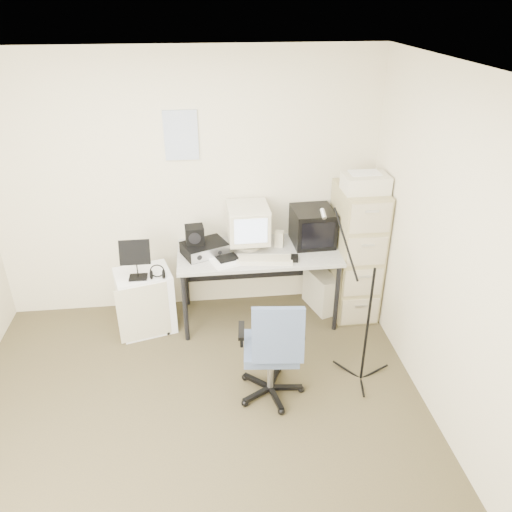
{
  "coord_description": "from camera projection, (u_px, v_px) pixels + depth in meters",
  "views": [
    {
      "loc": [
        0.13,
        -2.65,
        2.88
      ],
      "look_at": [
        0.55,
        0.95,
        0.95
      ],
      "focal_mm": 35.0,
      "sensor_mm": 36.0,
      "label": 1
    }
  ],
  "objects": [
    {
      "name": "floor",
      "position": [
        197.0,
        435.0,
        3.67
      ],
      "size": [
        3.6,
        3.6,
        0.01
      ],
      "primitive_type": "cube",
      "color": "#3F3626",
      "rests_on": "ground"
    },
    {
      "name": "ceiling",
      "position": [
        169.0,
        77.0,
        2.48
      ],
      "size": [
        3.6,
        3.6,
        0.01
      ],
      "primitive_type": "cube",
      "color": "white",
      "rests_on": "ground"
    },
    {
      "name": "wall_back",
      "position": [
        187.0,
        188.0,
        4.65
      ],
      "size": [
        3.6,
        0.02,
        2.5
      ],
      "primitive_type": "cube",
      "color": "beige",
      "rests_on": "ground"
    },
    {
      "name": "wall_right",
      "position": [
        463.0,
        273.0,
        3.26
      ],
      "size": [
        0.02,
        3.6,
        2.5
      ],
      "primitive_type": "cube",
      "color": "beige",
      "rests_on": "ground"
    },
    {
      "name": "wall_calendar",
      "position": [
        181.0,
        135.0,
        4.4
      ],
      "size": [
        0.3,
        0.02,
        0.44
      ],
      "primitive_type": "cube",
      "color": "white",
      "rests_on": "wall_back"
    },
    {
      "name": "filing_cabinet",
      "position": [
        355.0,
        252.0,
        4.81
      ],
      "size": [
        0.4,
        0.6,
        1.3
      ],
      "primitive_type": "cube",
      "color": "tan",
      "rests_on": "floor"
    },
    {
      "name": "printer",
      "position": [
        366.0,
        183.0,
        4.41
      ],
      "size": [
        0.4,
        0.27,
        0.15
      ],
      "primitive_type": "cube",
      "rotation": [
        0.0,
        0.0,
        0.01
      ],
      "color": "beige",
      "rests_on": "filing_cabinet"
    },
    {
      "name": "desk",
      "position": [
        258.0,
        285.0,
        4.83
      ],
      "size": [
        1.5,
        0.7,
        0.73
      ],
      "primitive_type": "cube",
      "color": "beige",
      "rests_on": "floor"
    },
    {
      "name": "crt_monitor",
      "position": [
        248.0,
        226.0,
        4.65
      ],
      "size": [
        0.38,
        0.4,
        0.41
      ],
      "primitive_type": "cube",
      "rotation": [
        0.0,
        0.0,
        0.02
      ],
      "color": "beige",
      "rests_on": "desk"
    },
    {
      "name": "crt_tv",
      "position": [
        313.0,
        226.0,
        4.74
      ],
      "size": [
        0.39,
        0.41,
        0.34
      ],
      "primitive_type": "cube",
      "rotation": [
        0.0,
        0.0,
        0.04
      ],
      "color": "black",
      "rests_on": "desk"
    },
    {
      "name": "desk_speaker",
      "position": [
        279.0,
        239.0,
        4.72
      ],
      "size": [
        0.1,
        0.1,
        0.15
      ],
      "primitive_type": "cube",
      "rotation": [
        0.0,
        0.0,
        -0.29
      ],
      "color": "#BFB898",
      "rests_on": "desk"
    },
    {
      "name": "keyboard",
      "position": [
        265.0,
        260.0,
        4.48
      ],
      "size": [
        0.52,
        0.24,
        0.03
      ],
      "primitive_type": "cube",
      "rotation": [
        0.0,
        0.0,
        -0.12
      ],
      "color": "beige",
      "rests_on": "desk"
    },
    {
      "name": "mouse",
      "position": [
        294.0,
        258.0,
        4.5
      ],
      "size": [
        0.09,
        0.12,
        0.03
      ],
      "primitive_type": "cube",
      "rotation": [
        0.0,
        0.0,
        -0.19
      ],
      "color": "black",
      "rests_on": "desk"
    },
    {
      "name": "radio_receiver",
      "position": [
        204.0,
        248.0,
        4.58
      ],
      "size": [
        0.46,
        0.4,
        0.11
      ],
      "primitive_type": "cube",
      "rotation": [
        0.0,
        0.0,
        0.39
      ],
      "color": "black",
      "rests_on": "desk"
    },
    {
      "name": "radio_speaker",
      "position": [
        195.0,
        235.0,
        4.53
      ],
      "size": [
        0.18,
        0.17,
        0.16
      ],
      "primitive_type": "cube",
      "rotation": [
        0.0,
        0.0,
        0.1
      ],
      "color": "black",
      "rests_on": "radio_receiver"
    },
    {
      "name": "papers",
      "position": [
        223.0,
        260.0,
        4.49
      ],
      "size": [
        0.32,
        0.37,
        0.02
      ],
      "primitive_type": "cube",
      "rotation": [
        0.0,
        0.0,
        0.34
      ],
      "color": "white",
      "rests_on": "desk"
    },
    {
      "name": "pc_tower",
      "position": [
        321.0,
        290.0,
        5.05
      ],
      "size": [
        0.3,
        0.46,
        0.39
      ],
      "primitive_type": "cube",
      "rotation": [
        0.0,
        0.0,
        0.3
      ],
      "color": "beige",
      "rests_on": "floor"
    },
    {
      "name": "office_chair",
      "position": [
        271.0,
        346.0,
        3.83
      ],
      "size": [
        0.59,
        0.59,
        0.93
      ],
      "primitive_type": "cube",
      "rotation": [
        0.0,
        0.0,
        -0.1
      ],
      "color": "slate",
      "rests_on": "floor"
    },
    {
      "name": "side_cart",
      "position": [
        145.0,
        301.0,
        4.69
      ],
      "size": [
        0.57,
        0.5,
        0.61
      ],
      "primitive_type": "cube",
      "rotation": [
        0.0,
        0.0,
        0.26
      ],
      "color": "white",
      "rests_on": "floor"
    },
    {
      "name": "music_stand",
      "position": [
        136.0,
        259.0,
        4.37
      ],
      "size": [
        0.28,
        0.17,
        0.39
      ],
      "primitive_type": "cube",
      "rotation": [
        0.0,
        0.0,
        -0.12
      ],
      "color": "black",
      "rests_on": "side_cart"
    },
    {
      "name": "headphones",
      "position": [
        157.0,
        274.0,
        4.44
      ],
      "size": [
        0.19,
        0.19,
        0.03
      ],
      "primitive_type": "torus",
      "rotation": [
        0.0,
        0.0,
        0.39
      ],
      "color": "black",
      "rests_on": "side_cart"
    },
    {
      "name": "mic_stand",
      "position": [
        370.0,
        309.0,
        3.87
      ],
      "size": [
        0.02,
        0.02,
        1.39
      ],
      "primitive_type": "cylinder",
      "rotation": [
        0.0,
        0.0,
        1.65
      ],
      "color": "black",
      "rests_on": "floor"
    }
  ]
}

